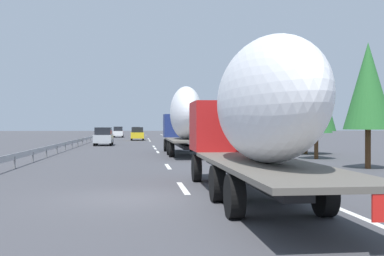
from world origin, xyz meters
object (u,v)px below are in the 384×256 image
at_px(car_yellow_coupe, 137,134).
at_px(car_white_van, 118,132).
at_px(car_red_compact, 136,131).
at_px(road_sign, 190,124).
at_px(car_silver_hatch, 103,136).
at_px(truck_trailing, 255,113).
at_px(truck_lead, 184,118).

relative_size(car_yellow_coupe, car_white_van, 1.03).
xyz_separation_m(car_yellow_coupe, car_red_compact, (29.88, 0.33, -0.02)).
bearing_deg(road_sign, car_white_van, 20.67).
xyz_separation_m(car_yellow_coupe, car_silver_hatch, (-16.87, 3.59, 0.02)).
distance_m(car_red_compact, car_silver_hatch, 46.86).
bearing_deg(car_white_van, car_yellow_coupe, -168.36).
xyz_separation_m(truck_trailing, car_yellow_coupe, (54.90, 3.55, -1.59)).
relative_size(truck_trailing, road_sign, 4.02).
bearing_deg(car_silver_hatch, truck_lead, -157.21).
bearing_deg(car_white_van, truck_trailing, -174.41).
bearing_deg(car_white_van, truck_lead, -172.12).
xyz_separation_m(truck_lead, truck_trailing, (-21.03, 0.00, -0.17)).
relative_size(truck_trailing, car_yellow_coupe, 2.92).
bearing_deg(car_yellow_coupe, car_red_compact, 0.62).
bearing_deg(car_yellow_coupe, car_silver_hatch, 167.97).
height_order(car_yellow_coupe, road_sign, road_sign).
height_order(car_yellow_coupe, car_silver_hatch, car_silver_hatch).
bearing_deg(car_silver_hatch, car_red_compact, -4.00).
relative_size(car_yellow_coupe, road_sign, 1.38).
height_order(truck_lead, car_yellow_coupe, truck_lead).
distance_m(truck_trailing, road_sign, 45.04).
xyz_separation_m(truck_lead, car_red_compact, (63.74, 3.87, -1.78)).
height_order(truck_lead, car_red_compact, truck_lead).
height_order(car_white_van, car_red_compact, car_white_van).
xyz_separation_m(car_silver_hatch, road_sign, (6.90, -10.24, 1.32)).
xyz_separation_m(truck_trailing, car_red_compact, (84.78, 3.87, -1.61)).
relative_size(truck_lead, road_sign, 3.91).
bearing_deg(car_yellow_coupe, road_sign, -146.29).
height_order(truck_lead, car_silver_hatch, truck_lead).
bearing_deg(road_sign, car_yellow_coupe, 33.71).
xyz_separation_m(truck_lead, car_white_van, (50.72, 7.02, -1.75)).
distance_m(car_white_van, car_silver_hatch, 33.72).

